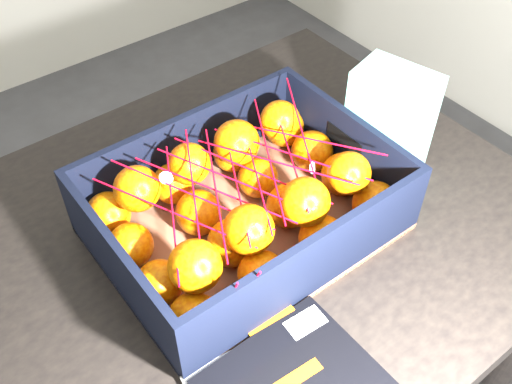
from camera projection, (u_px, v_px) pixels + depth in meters
table at (189, 296)px, 0.98m from camera, size 1.20×0.81×0.75m
produce_crate at (244, 212)px, 0.92m from camera, size 0.44×0.33×0.13m
clementine_heap at (246, 201)px, 0.90m from camera, size 0.42×0.31×0.13m
mesh_net at (244, 179)px, 0.86m from camera, size 0.37×0.29×0.09m
retail_carton at (389, 123)px, 0.99m from camera, size 0.12×0.15×0.19m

